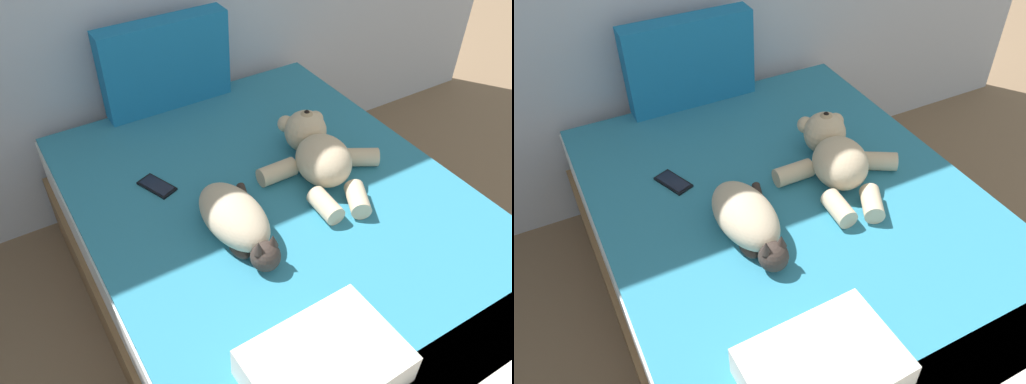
# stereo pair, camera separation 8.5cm
# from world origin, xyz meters

# --- Properties ---
(bed) EXTENTS (1.41, 1.93, 0.57)m
(bed) POSITION_xyz_m (1.48, 2.59, 0.28)
(bed) COLOR olive
(bed) RESTS_ON ground_plane
(patterned_cushion) EXTENTS (0.58, 0.11, 0.40)m
(patterned_cushion) POSITION_xyz_m (1.41, 3.48, 0.77)
(patterned_cushion) COLOR #1972AD
(patterned_cushion) RESTS_ON bed
(cat) EXTENTS (0.25, 0.43, 0.15)m
(cat) POSITION_xyz_m (1.26, 2.58, 0.64)
(cat) COLOR #C6B293
(cat) RESTS_ON bed
(teddy_bear) EXTENTS (0.49, 0.58, 0.19)m
(teddy_bear) POSITION_xyz_m (1.71, 2.74, 0.65)
(teddy_bear) COLOR beige
(teddy_bear) RESTS_ON bed
(cell_phone) EXTENTS (0.12, 0.16, 0.01)m
(cell_phone) POSITION_xyz_m (1.12, 2.96, 0.58)
(cell_phone) COLOR black
(cell_phone) RESTS_ON bed
(throw_pillow) EXTENTS (0.41, 0.29, 0.11)m
(throw_pillow) POSITION_xyz_m (1.20, 2.01, 0.63)
(throw_pillow) COLOR white
(throw_pillow) RESTS_ON bed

